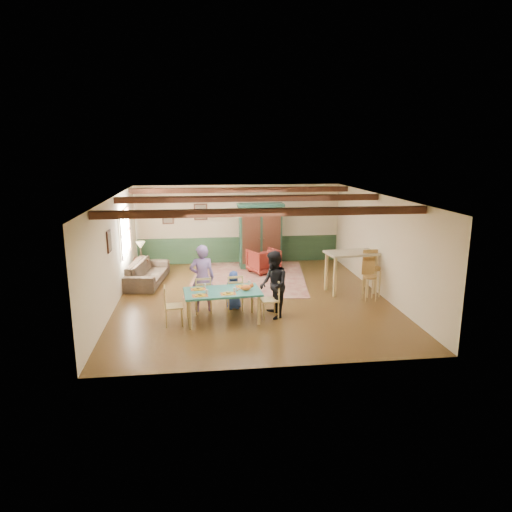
{
  "coord_description": "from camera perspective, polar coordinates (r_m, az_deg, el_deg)",
  "views": [
    {
      "loc": [
        -1.31,
        -11.52,
        3.87
      ],
      "look_at": [
        0.1,
        -0.01,
        1.15
      ],
      "focal_mm": 32.0,
      "sensor_mm": 36.0,
      "label": 1
    }
  ],
  "objects": [
    {
      "name": "armchair",
      "position": [
        14.57,
        0.93,
        -0.61
      ],
      "size": [
        1.12,
        1.13,
        0.78
      ],
      "primitive_type": "imported",
      "rotation": [
        0.0,
        0.0,
        -2.71
      ],
      "color": "#4C100F",
      "rests_on": "floor"
    },
    {
      "name": "sofa",
      "position": [
        13.86,
        -13.4,
        -1.99
      ],
      "size": [
        1.16,
        2.33,
        0.65
      ],
      "primitive_type": "imported",
      "rotation": [
        0.0,
        0.0,
        1.44
      ],
      "color": "#3D3126",
      "rests_on": "floor"
    },
    {
      "name": "dining_chair_far_right",
      "position": [
        11.23,
        -2.73,
        -4.51
      ],
      "size": [
        0.44,
        0.46,
        0.91
      ],
      "primitive_type": null,
      "rotation": [
        0.0,
        0.0,
        3.23
      ],
      "color": "tan",
      "rests_on": "floor"
    },
    {
      "name": "place_setting_near_left",
      "position": [
        10.14,
        -7.01,
        -4.66
      ],
      "size": [
        0.41,
        0.32,
        0.11
      ],
      "primitive_type": null,
      "rotation": [
        0.0,
        0.0,
        0.09
      ],
      "color": "gold",
      "rests_on": "dining_table"
    },
    {
      "name": "ceiling",
      "position": [
        11.65,
        -0.51,
        7.44
      ],
      "size": [
        7.0,
        8.0,
        0.02
      ],
      "primitive_type": "cube",
      "color": "silver",
      "rests_on": "wall_back"
    },
    {
      "name": "bar_stool_right",
      "position": [
        12.64,
        14.31,
        -2.14
      ],
      "size": [
        0.44,
        0.48,
        1.23
      ],
      "primitive_type": null,
      "rotation": [
        0.0,
        0.0,
        0.01
      ],
      "color": "#A77F41",
      "rests_on": "floor"
    },
    {
      "name": "place_setting_far_left",
      "position": [
        10.6,
        -7.25,
        -3.88
      ],
      "size": [
        0.41,
        0.32,
        0.11
      ],
      "primitive_type": null,
      "rotation": [
        0.0,
        0.0,
        0.09
      ],
      "color": "gold",
      "rests_on": "dining_table"
    },
    {
      "name": "dining_chair_end_left",
      "position": [
        10.44,
        -10.26,
        -6.1
      ],
      "size": [
        0.46,
        0.44,
        0.91
      ],
      "primitive_type": null,
      "rotation": [
        0.0,
        0.0,
        1.66
      ],
      "color": "tan",
      "rests_on": "floor"
    },
    {
      "name": "ceiling_beam_mid",
      "position": [
        12.06,
        -0.73,
        7.2
      ],
      "size": [
        6.95,
        0.16,
        0.16
      ],
      "primitive_type": "cube",
      "color": "black",
      "rests_on": "ceiling"
    },
    {
      "name": "floor",
      "position": [
        12.22,
        -0.49,
        -5.26
      ],
      "size": [
        8.0,
        8.0,
        0.0
      ],
      "primitive_type": "plane",
      "color": "#472E14",
      "rests_on": "ground"
    },
    {
      "name": "counter_table",
      "position": [
        12.85,
        11.73,
        -1.97
      ],
      "size": [
        1.44,
        0.94,
        1.14
      ],
      "primitive_type": null,
      "rotation": [
        0.0,
        0.0,
        0.11
      ],
      "color": "beige",
      "rests_on": "floor"
    },
    {
      "name": "bar_stool_left",
      "position": [
        12.27,
        14.02,
        -3.1
      ],
      "size": [
        0.36,
        0.4,
        1.02
      ],
      "primitive_type": null,
      "rotation": [
        0.0,
        0.0,
        -0.01
      ],
      "color": "#A77F41",
      "rests_on": "floor"
    },
    {
      "name": "wall_back",
      "position": [
        15.78,
        -2.15,
        4.0
      ],
      "size": [
        7.0,
        0.02,
        2.7
      ],
      "primitive_type": "cube",
      "color": "beige",
      "rests_on": "floor"
    },
    {
      "name": "place_setting_far_right",
      "position": [
        10.73,
        -1.6,
        -3.56
      ],
      "size": [
        0.41,
        0.32,
        0.11
      ],
      "primitive_type": null,
      "rotation": [
        0.0,
        0.0,
        0.09
      ],
      "color": "gold",
      "rests_on": "dining_table"
    },
    {
      "name": "table_lamp",
      "position": [
        14.53,
        -14.2,
        0.74
      ],
      "size": [
        0.3,
        0.3,
        0.52
      ],
      "primitive_type": null,
      "rotation": [
        0.0,
        0.0,
        0.02
      ],
      "color": "beige",
      "rests_on": "end_table"
    },
    {
      "name": "cat",
      "position": [
        10.4,
        -1.27,
        -3.92
      ],
      "size": [
        0.36,
        0.16,
        0.17
      ],
      "primitive_type": null,
      "rotation": [
        0.0,
        0.0,
        0.09
      ],
      "color": "orange",
      "rests_on": "dining_table"
    },
    {
      "name": "end_table",
      "position": [
        14.66,
        -14.08,
        -1.36
      ],
      "size": [
        0.47,
        0.47,
        0.57
      ],
      "primitive_type": null,
      "rotation": [
        0.0,
        0.0,
        0.01
      ],
      "color": "black",
      "rests_on": "floor"
    },
    {
      "name": "ceiling_beam_front",
      "position": [
        9.4,
        1.09,
        5.49
      ],
      "size": [
        6.95,
        0.16,
        0.16
      ],
      "primitive_type": "cube",
      "color": "black",
      "rests_on": "ceiling"
    },
    {
      "name": "dining_chair_far_left",
      "position": [
        11.14,
        -6.66,
        -4.74
      ],
      "size": [
        0.44,
        0.46,
        0.91
      ],
      "primitive_type": null,
      "rotation": [
        0.0,
        0.0,
        3.23
      ],
      "color": "tan",
      "rests_on": "floor"
    },
    {
      "name": "picture_left_wall",
      "position": [
        11.33,
        -17.87,
        1.77
      ],
      "size": [
        0.04,
        0.42,
        0.52
      ],
      "primitive_type": null,
      "color": "gray",
      "rests_on": "wall_left"
    },
    {
      "name": "area_rug",
      "position": [
        14.11,
        -0.93,
        -2.7
      ],
      "size": [
        3.93,
        4.48,
        0.01
      ],
      "primitive_type": "cube",
      "rotation": [
        0.0,
        0.0,
        -0.14
      ],
      "color": "tan",
      "rests_on": "floor"
    },
    {
      "name": "person_woman",
      "position": [
        10.64,
        2.21,
        -3.62
      ],
      "size": [
        0.67,
        0.82,
        1.59
      ],
      "primitive_type": "imported",
      "rotation": [
        0.0,
        0.0,
        -1.48
      ],
      "color": "black",
      "rests_on": "floor"
    },
    {
      "name": "dining_table",
      "position": [
        10.55,
        -4.19,
        -6.26
      ],
      "size": [
        1.81,
        1.11,
        0.72
      ],
      "primitive_type": null,
      "rotation": [
        0.0,
        0.0,
        0.09
      ],
      "color": "#21685F",
      "rests_on": "floor"
    },
    {
      "name": "wall_left",
      "position": [
        11.99,
        -17.36,
        0.46
      ],
      "size": [
        0.02,
        8.0,
        2.7
      ],
      "primitive_type": "cube",
      "color": "beige",
      "rests_on": "floor"
    },
    {
      "name": "picture_back_a",
      "position": [
        15.63,
        -6.93,
        5.49
      ],
      "size": [
        0.45,
        0.04,
        0.55
      ],
      "primitive_type": null,
      "color": "gray",
      "rests_on": "wall_back"
    },
    {
      "name": "window_left",
      "position": [
        13.59,
        -16.06,
        2.86
      ],
      "size": [
        0.06,
        1.6,
        1.3
      ],
      "primitive_type": null,
      "color": "white",
      "rests_on": "wall_left"
    },
    {
      "name": "place_setting_near_center",
      "position": [
        10.21,
        -3.51,
        -4.47
      ],
      "size": [
        0.41,
        0.32,
        0.11
      ],
      "primitive_type": null,
      "rotation": [
        0.0,
        0.0,
        0.09
      ],
      "color": "gold",
      "rests_on": "dining_table"
    },
    {
      "name": "ceiling_beam_back",
      "position": [
        14.63,
        -1.86,
        8.25
      ],
      "size": [
        6.95,
        0.16,
        0.16
      ],
      "primitive_type": "cube",
      "color": "black",
      "rests_on": "ceiling"
    },
    {
      "name": "person_child",
      "position": [
        11.29,
        -2.8,
        -4.27
      ],
      "size": [
        0.5,
        0.35,
        0.97
      ],
      "primitive_type": "imported",
      "rotation": [
        0.0,
        0.0,
        3.23
      ],
      "color": "#254094",
      "rests_on": "floor"
    },
    {
      "name": "wainscot_back",
      "position": [
        15.93,
        -2.12,
        0.79
      ],
      "size": [
        6.95,
        0.03,
        0.9
      ],
      "primitive_type": "cube",
      "color": "#223E27",
      "rests_on": "floor"
    },
    {
      "name": "dining_chair_end_right",
      "position": [
        10.72,
        1.69,
        -5.38
      ],
      "size": [
        0.46,
        0.44,
        0.91
      ],
      "primitive_type": null,
      "rotation": [
        0.0,
        0.0,
        -1.48
      ],
      "color": "tan",
      "rests_on": "floor"
    },
    {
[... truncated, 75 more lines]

